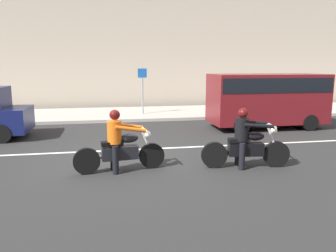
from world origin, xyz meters
name	(u,v)px	position (x,y,z in m)	size (l,w,h in m)	color
ground_plane	(127,158)	(0.00, 0.00, 0.00)	(80.00, 80.00, 0.00)	#282828
sidewalk_slab	(118,114)	(0.00, 8.00, 0.07)	(40.00, 4.40, 0.14)	#A8A399
building_facade	(114,26)	(0.00, 11.40, 4.78)	(40.00, 1.40, 9.57)	#B7A893
lane_marking_stripe	(156,149)	(0.96, 0.90, 0.00)	(18.00, 0.14, 0.01)	silver
motorcycle_with_rider_black_leather	(246,143)	(2.90, -1.35, 0.63)	(2.24, 0.73, 1.52)	black
motorcycle_with_rider_orange_stripe	(119,146)	(-0.22, -1.09, 0.62)	(2.22, 0.72, 1.52)	black
parked_van_maroon	(267,97)	(5.87, 3.52, 1.27)	(4.58, 1.96, 2.18)	maroon
street_sign_post	(142,86)	(1.21, 7.41, 1.52)	(0.44, 0.08, 2.26)	gray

